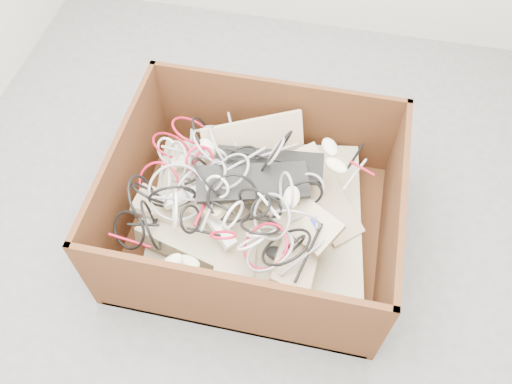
% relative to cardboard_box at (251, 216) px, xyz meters
% --- Properties ---
extents(ground, '(3.00, 3.00, 0.00)m').
position_rel_cardboard_box_xyz_m(ground, '(-0.09, 0.07, -0.13)').
color(ground, '#535356').
rests_on(ground, ground).
extents(cardboard_box, '(1.20, 1.00, 0.52)m').
position_rel_cardboard_box_xyz_m(cardboard_box, '(0.00, 0.00, 0.00)').
color(cardboard_box, '#3C1E0F').
rests_on(cardboard_box, ground).
extents(keyboard_pile, '(1.01, 0.91, 0.32)m').
position_rel_cardboard_box_xyz_m(keyboard_pile, '(0.02, 0.02, 0.16)').
color(keyboard_pile, tan).
rests_on(keyboard_pile, cardboard_box).
extents(mice_scatter, '(0.79, 0.82, 0.20)m').
position_rel_cardboard_box_xyz_m(mice_scatter, '(0.00, -0.05, 0.22)').
color(mice_scatter, beige).
rests_on(mice_scatter, keyboard_pile).
extents(power_strip_left, '(0.27, 0.16, 0.11)m').
position_rel_cardboard_box_xyz_m(power_strip_left, '(-0.22, -0.08, 0.22)').
color(power_strip_left, white).
rests_on(power_strip_left, keyboard_pile).
extents(power_strip_right, '(0.23, 0.22, 0.09)m').
position_rel_cardboard_box_xyz_m(power_strip_right, '(-0.12, -0.17, 0.18)').
color(power_strip_right, white).
rests_on(power_strip_right, keyboard_pile).
extents(vga_plug, '(0.06, 0.06, 0.03)m').
position_rel_cardboard_box_xyz_m(vga_plug, '(0.30, -0.10, 0.20)').
color(vga_plug, '#0D11C9').
rests_on(vga_plug, keyboard_pile).
extents(cable_tangle, '(1.06, 0.86, 0.39)m').
position_rel_cardboard_box_xyz_m(cable_tangle, '(-0.13, -0.06, 0.26)').
color(cable_tangle, black).
rests_on(cable_tangle, keyboard_pile).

